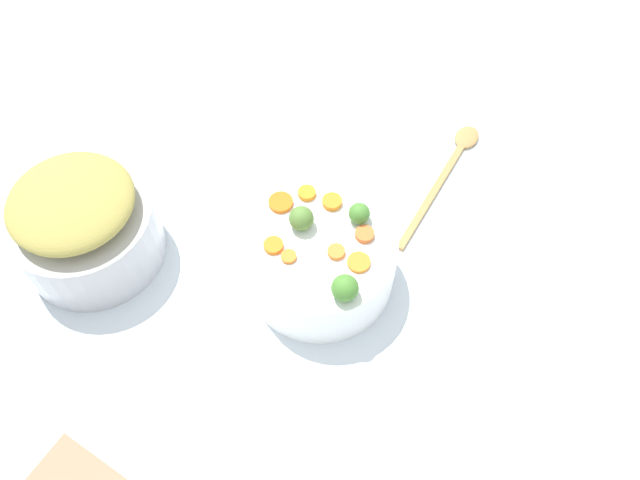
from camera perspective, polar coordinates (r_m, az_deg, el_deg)
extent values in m
cube|color=silver|center=(1.07, -1.08, -4.56)|extent=(2.40, 2.40, 0.02)
cylinder|color=white|center=(1.02, 0.00, -1.89)|extent=(0.24, 0.24, 0.11)
cylinder|color=#B9B8BC|center=(1.11, -20.09, 0.59)|extent=(0.23, 0.23, 0.12)
ellipsoid|color=#AE9F4B|center=(1.05, -21.47, 3.18)|extent=(0.20, 0.20, 0.06)
cylinder|color=orange|center=(0.98, -4.20, -0.49)|extent=(0.04, 0.04, 0.01)
cylinder|color=orange|center=(0.96, 3.50, -2.02)|extent=(0.04, 0.04, 0.01)
cylinder|color=orange|center=(0.96, -2.83, -1.49)|extent=(0.03, 0.03, 0.01)
cylinder|color=orange|center=(0.99, 4.02, 0.53)|extent=(0.04, 0.04, 0.01)
cylinder|color=orange|center=(1.02, -3.54, 3.38)|extent=(0.05, 0.05, 0.01)
cylinder|color=orange|center=(0.97, 1.46, -1.07)|extent=(0.03, 0.03, 0.01)
cylinder|color=orange|center=(1.02, 0.84, 3.53)|extent=(0.03, 0.03, 0.01)
cylinder|color=orange|center=(1.03, -1.19, 4.23)|extent=(0.04, 0.04, 0.01)
sphere|color=#4A8733|center=(0.99, 3.54, 2.40)|extent=(0.03, 0.03, 0.03)
sphere|color=#498631|center=(0.92, 2.25, -4.32)|extent=(0.04, 0.04, 0.04)
sphere|color=#598337|center=(0.98, -1.69, 1.95)|extent=(0.04, 0.04, 0.04)
cube|color=tan|center=(1.18, 10.08, 4.12)|extent=(0.27, 0.05, 0.01)
ellipsoid|color=tan|center=(1.28, 13.01, 8.97)|extent=(0.07, 0.05, 0.01)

